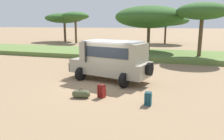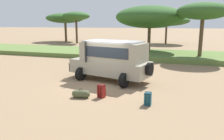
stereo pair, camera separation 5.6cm
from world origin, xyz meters
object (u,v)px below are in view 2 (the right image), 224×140
at_px(acacia_tree_far_left, 65,18).
at_px(duffel_bag_low_black_case, 81,94).
at_px(acacia_tree_far_right, 203,12).
at_px(safari_vehicle, 111,60).
at_px(backpack_beside_front_wheel, 148,99).
at_px(acacia_tree_centre_back, 150,17).
at_px(acacia_tree_right_mid, 167,21).
at_px(acacia_tree_left_mid, 76,16).
at_px(backpack_cluster_center, 102,91).

bearing_deg(acacia_tree_far_left, duffel_bag_low_black_case, -59.13).
distance_m(duffel_bag_low_black_case, acacia_tree_far_right, 14.92).
xyz_separation_m(safari_vehicle, acacia_tree_far_right, (5.61, 9.42, 3.20)).
height_order(safari_vehicle, backpack_beside_front_wheel, safari_vehicle).
height_order(backpack_beside_front_wheel, acacia_tree_centre_back, acacia_tree_centre_back).
height_order(safari_vehicle, acacia_tree_right_mid, acacia_tree_right_mid).
distance_m(safari_vehicle, backpack_beside_front_wheel, 4.60).
bearing_deg(backpack_beside_front_wheel, acacia_tree_left_mid, 122.64).
distance_m(safari_vehicle, backpack_cluster_center, 3.40).
bearing_deg(backpack_cluster_center, acacia_tree_far_right, 68.17).
xyz_separation_m(acacia_tree_right_mid, acacia_tree_far_right, (4.45, -17.08, 0.60)).
bearing_deg(acacia_tree_right_mid, acacia_tree_far_right, -75.40).
distance_m(backpack_cluster_center, duffel_bag_low_black_case, 0.98).
relative_size(backpack_cluster_center, acacia_tree_far_right, 0.12).
xyz_separation_m(safari_vehicle, acacia_tree_far_left, (-17.86, 25.74, 3.14)).
relative_size(backpack_cluster_center, acacia_tree_left_mid, 0.12).
xyz_separation_m(duffel_bag_low_black_case, acacia_tree_centre_back, (0.79, 15.56, 3.94)).
xyz_separation_m(acacia_tree_centre_back, acacia_tree_far_right, (5.17, -2.58, 0.37)).
height_order(safari_vehicle, acacia_tree_far_left, acacia_tree_far_left).
bearing_deg(acacia_tree_far_left, acacia_tree_centre_back, -36.90).
relative_size(acacia_tree_far_left, acacia_tree_far_right, 1.40).
relative_size(duffel_bag_low_black_case, acacia_tree_far_right, 0.16).
bearing_deg(acacia_tree_right_mid, acacia_tree_far_left, -177.70).
distance_m(acacia_tree_far_left, acacia_tree_centre_back, 22.89).
bearing_deg(safari_vehicle, backpack_beside_front_wheel, -51.38).
bearing_deg(acacia_tree_right_mid, backpack_beside_front_wheel, -86.88).
xyz_separation_m(safari_vehicle, acacia_tree_centre_back, (0.44, 12.00, 2.83)).
relative_size(duffel_bag_low_black_case, acacia_tree_far_left, 0.12).
bearing_deg(acacia_tree_centre_back, acacia_tree_right_mid, 87.13).
bearing_deg(acacia_tree_far_right, safari_vehicle, -120.79).
height_order(acacia_tree_far_left, acacia_tree_centre_back, acacia_tree_far_left).
distance_m(duffel_bag_low_black_case, acacia_tree_far_left, 34.40).
bearing_deg(acacia_tree_left_mid, backpack_beside_front_wheel, -57.36).
bearing_deg(backpack_beside_front_wheel, acacia_tree_right_mid, 93.12).
height_order(acacia_tree_far_left, acacia_tree_far_right, acacia_tree_far_left).
xyz_separation_m(backpack_beside_front_wheel, acacia_tree_far_right, (2.81, 12.92, 4.23)).
height_order(duffel_bag_low_black_case, acacia_tree_left_mid, acacia_tree_left_mid).
height_order(acacia_tree_left_mid, acacia_tree_centre_back, acacia_tree_left_mid).
bearing_deg(safari_vehicle, backpack_cluster_center, -80.16).
distance_m(backpack_cluster_center, acacia_tree_left_mid, 29.75).
bearing_deg(acacia_tree_far_left, backpack_beside_front_wheel, -54.75).
relative_size(acacia_tree_far_left, acacia_tree_right_mid, 0.98).
bearing_deg(backpack_beside_front_wheel, acacia_tree_far_right, 77.72).
height_order(acacia_tree_centre_back, acacia_tree_right_mid, acacia_tree_centre_back).
bearing_deg(acacia_tree_left_mid, acacia_tree_far_right, -33.85).
height_order(backpack_beside_front_wheel, acacia_tree_left_mid, acacia_tree_left_mid).
height_order(safari_vehicle, duffel_bag_low_black_case, safari_vehicle).
bearing_deg(acacia_tree_right_mid, acacia_tree_centre_back, -92.87).
bearing_deg(acacia_tree_far_left, backpack_cluster_center, -57.53).
relative_size(backpack_cluster_center, acacia_tree_centre_back, 0.08).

